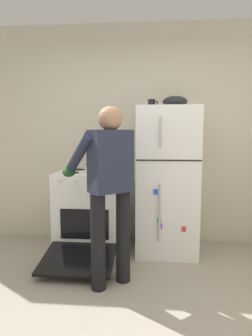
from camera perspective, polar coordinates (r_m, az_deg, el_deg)
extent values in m
cube|color=beige|center=(3.73, 1.99, 6.48)|extent=(6.00, 0.10, 2.70)
cube|color=white|center=(3.39, 7.91, -2.45)|extent=(0.68, 0.68, 1.66)
cube|color=black|center=(3.02, 8.33, 1.49)|extent=(0.67, 0.01, 0.01)
cylinder|color=#B7B7BC|center=(3.09, 6.59, -8.69)|extent=(0.02, 0.02, 0.60)
cylinder|color=#B7B7BC|center=(2.98, 6.80, 6.88)|extent=(0.02, 0.02, 0.31)
cube|color=red|center=(3.18, 11.23, -11.65)|extent=(0.04, 0.01, 0.06)
cube|color=blue|center=(3.06, 5.80, -4.66)|extent=(0.04, 0.01, 0.06)
cube|color=purple|center=(3.15, 6.68, -11.25)|extent=(0.04, 0.01, 0.06)
cube|color=green|center=(3.13, 6.49, -10.17)|extent=(0.04, 0.01, 0.06)
cube|color=white|center=(3.54, -6.95, -8.13)|extent=(0.76, 0.64, 0.92)
cube|color=black|center=(3.25, -8.12, -10.84)|extent=(0.53, 0.01, 0.33)
cylinder|color=black|center=(3.35, -10.62, -0.91)|extent=(0.17, 0.17, 0.01)
cylinder|color=black|center=(3.27, -4.46, -1.00)|extent=(0.17, 0.17, 0.01)
cylinder|color=black|center=(3.63, -9.41, -0.31)|extent=(0.17, 0.17, 0.01)
cylinder|color=black|center=(3.55, -3.70, -0.37)|extent=(0.17, 0.17, 0.01)
cylinder|color=silver|center=(3.20, -12.85, -2.46)|extent=(0.04, 0.03, 0.04)
cylinder|color=silver|center=(3.15, -9.91, -2.53)|extent=(0.04, 0.03, 0.04)
cylinder|color=silver|center=(3.11, -6.70, -2.60)|extent=(0.04, 0.03, 0.04)
cylinder|color=silver|center=(3.08, -3.60, -2.65)|extent=(0.04, 0.03, 0.04)
cube|color=black|center=(3.08, -9.30, -17.11)|extent=(0.72, 0.59, 0.12)
cylinder|color=black|center=(2.62, -5.48, -14.21)|extent=(0.13, 0.13, 0.86)
cylinder|color=black|center=(2.75, -0.58, -13.19)|extent=(0.13, 0.13, 0.86)
cube|color=#23283D|center=(2.53, -3.06, 1.34)|extent=(0.41, 0.38, 0.54)
sphere|color=#A37556|center=(2.52, -3.11, 9.63)|extent=(0.21, 0.21, 0.21)
sphere|color=#393939|center=(2.52, -3.11, 8.79)|extent=(0.15, 0.15, 0.15)
cylinder|color=#23283D|center=(2.62, -9.30, 2.50)|extent=(0.38, 0.44, 0.42)
cylinder|color=#23283D|center=(2.81, -1.87, 2.87)|extent=(0.38, 0.44, 0.42)
ellipsoid|color=#1E5123|center=(2.84, -11.09, -0.71)|extent=(0.12, 0.18, 0.10)
ellipsoid|color=#1E5123|center=(3.02, -4.08, -0.17)|extent=(0.12, 0.18, 0.10)
cylinder|color=#236638|center=(3.36, -4.58, 0.14)|extent=(0.28, 0.28, 0.10)
cube|color=black|center=(3.39, -7.33, 0.78)|extent=(0.05, 0.03, 0.02)
cube|color=black|center=(3.33, -1.80, 0.73)|extent=(0.05, 0.03, 0.02)
cylinder|color=black|center=(3.41, 5.02, 12.43)|extent=(0.08, 0.08, 0.10)
torus|color=black|center=(3.41, 5.78, 12.50)|extent=(0.06, 0.01, 0.06)
ellipsoid|color=black|center=(3.37, 9.56, 12.67)|extent=(0.28, 0.28, 0.12)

